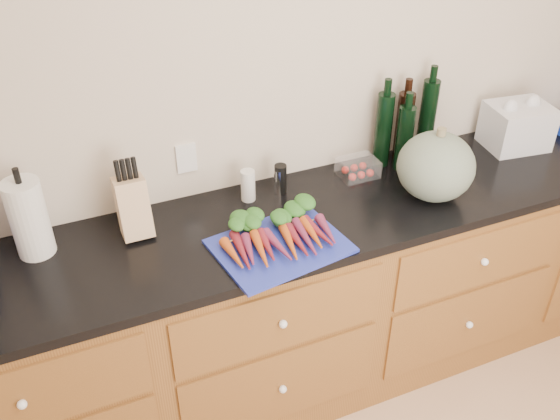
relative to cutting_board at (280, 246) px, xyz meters
name	(u,v)px	position (x,y,z in m)	size (l,w,h in m)	color
wall_back	(322,88)	(0.39, 0.48, 0.35)	(4.10, 0.05, 2.60)	beige
cabinets	(347,292)	(0.39, 0.16, -0.50)	(3.60, 0.64, 0.90)	brown
countertop	(353,205)	(0.39, 0.16, -0.03)	(3.64, 0.62, 0.04)	black
cutting_board	(280,246)	(0.00, 0.00, 0.00)	(0.46, 0.35, 0.01)	#202E9E
carrots	(276,234)	(0.00, 0.04, 0.03)	(0.40, 0.29, 0.06)	#C65017
squash	(436,166)	(0.70, 0.07, 0.13)	(0.31, 0.31, 0.28)	#516151
paper_towel	(29,218)	(-0.82, 0.32, 0.14)	(0.13, 0.13, 0.29)	white
knife_block	(133,207)	(-0.46, 0.30, 0.11)	(0.11, 0.11, 0.22)	tan
grinder_salt	(248,185)	(0.01, 0.34, 0.06)	(0.06, 0.06, 0.13)	silver
grinder_pepper	(280,179)	(0.15, 0.34, 0.06)	(0.05, 0.05, 0.13)	black
canister_chrome	(279,181)	(0.14, 0.34, 0.05)	(0.05, 0.05, 0.11)	white
tomato_box	(358,168)	(0.50, 0.33, 0.03)	(0.16, 0.13, 0.07)	white
bottles	(405,128)	(0.75, 0.37, 0.16)	(0.29, 0.15, 0.35)	black
grocery_bag	(517,126)	(1.30, 0.28, 0.09)	(0.27, 0.22, 0.20)	silver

